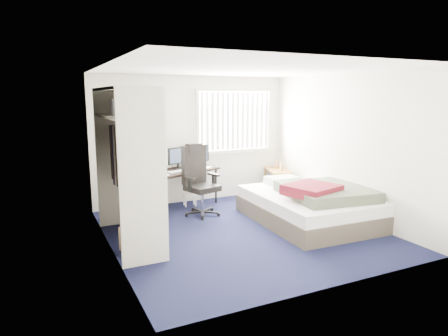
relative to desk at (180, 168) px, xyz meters
The scene contains 10 objects.
ground 1.96m from the desk, 76.59° to the right, with size 4.20×4.20×0.00m, color black.
room_shell 1.95m from the desk, 76.59° to the right, with size 4.20×4.20×4.20m.
window_assembly 1.59m from the desk, 12.28° to the left, with size 1.72×0.09×1.32m.
closet 2.03m from the desk, 130.10° to the right, with size 0.64×1.84×2.22m.
desk is the anchor object (origin of this frame).
office_chair 0.68m from the desk, 75.22° to the right, with size 0.74×0.74×1.27m.
footstool 0.62m from the desk, ahead, with size 0.29×0.25×0.22m.
nightstand 2.18m from the desk, ahead, with size 0.63×0.92×0.76m.
bed 2.52m from the desk, 47.29° to the right, with size 1.74×2.27×0.72m.
pine_box 2.25m from the desk, 124.49° to the right, with size 0.44×0.33×0.33m, color tan.
Camera 1 is at (-2.85, -5.32, 2.10)m, focal length 32.00 mm.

